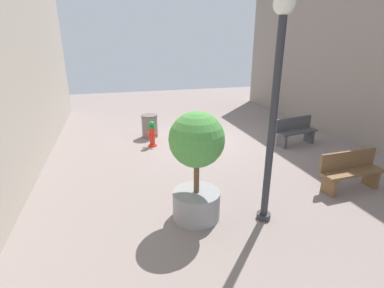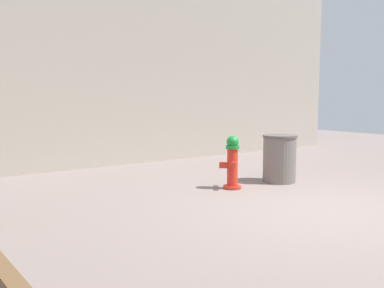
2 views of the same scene
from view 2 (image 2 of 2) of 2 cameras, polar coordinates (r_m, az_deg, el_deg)
The scene contains 3 objects.
ground_plane at distance 5.99m, azimuth 18.58°, elevation -8.64°, with size 23.40×23.40×0.00m, color gray.
fire_hydrant at distance 6.98m, azimuth 5.50°, elevation -2.50°, with size 0.36×0.36×0.89m.
trash_bin at distance 7.67m, azimuth 11.88°, elevation -1.94°, with size 0.62×0.62×0.85m.
Camera 2 is at (-3.36, 4.72, 1.51)m, focal length 38.99 mm.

